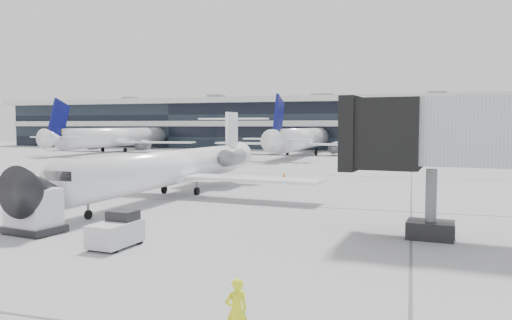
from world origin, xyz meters
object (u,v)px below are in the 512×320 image
(ramp_worker, at_px, (236,311))
(cargo_uld, at_px, (34,211))
(regional_jet, at_px, (173,166))
(baggage_tug, at_px, (117,231))

(ramp_worker, xyz_separation_m, cargo_uld, (-13.25, 8.48, 0.27))
(regional_jet, relative_size, ramp_worker, 17.47)
(baggage_tug, bearing_deg, cargo_uld, 172.49)
(baggage_tug, bearing_deg, regional_jet, 112.43)
(ramp_worker, xyz_separation_m, baggage_tug, (-7.98, 7.34, -0.12))
(regional_jet, xyz_separation_m, ramp_worker, (12.55, -21.68, -1.38))
(regional_jet, distance_m, cargo_uld, 13.26)
(regional_jet, height_order, baggage_tug, regional_jet)
(regional_jet, distance_m, baggage_tug, 15.13)
(regional_jet, xyz_separation_m, baggage_tug, (4.56, -14.34, -1.50))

